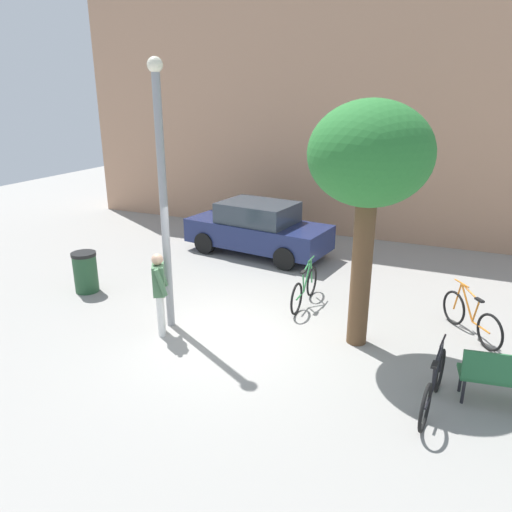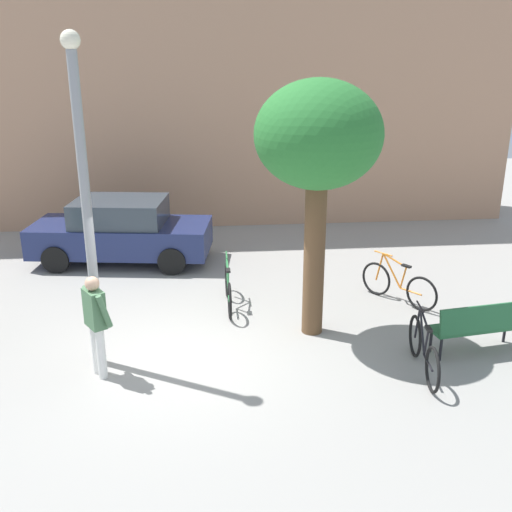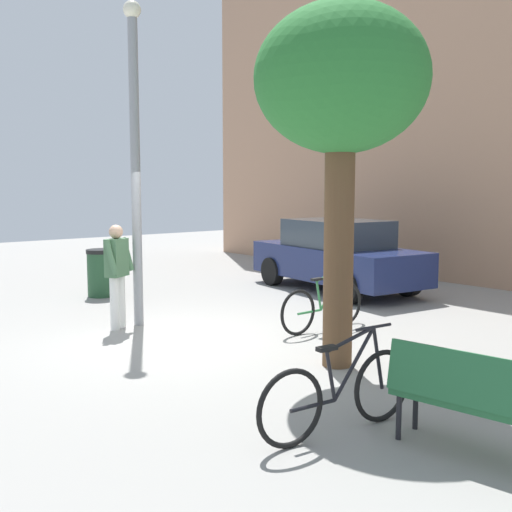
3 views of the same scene
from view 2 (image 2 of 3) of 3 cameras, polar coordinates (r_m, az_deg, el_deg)
ground_plane at (r=10.11m, az=-7.20°, el=-9.75°), size 36.00×36.00×0.00m
building_facade at (r=17.68m, az=-7.12°, el=17.63°), size 18.98×2.00×8.85m
lamppost at (r=9.22m, az=-16.16°, el=5.81°), size 0.28×0.28×5.15m
person_by_lamppost at (r=9.44m, az=-15.20°, el=-5.93°), size 0.51×0.62×1.67m
park_bench at (r=10.62m, az=20.72°, el=-6.16°), size 1.65×0.70×0.92m
plaza_tree at (r=9.93m, az=6.02°, el=11.01°), size 2.13×2.13×4.48m
bicycle_green at (r=11.80m, az=-2.71°, el=-3.15°), size 0.08×1.81×0.97m
bicycle_orange at (r=12.32m, az=13.54°, el=-2.71°), size 1.12×1.48×0.97m
bicycle_black at (r=9.84m, az=15.85°, el=-8.72°), size 0.25×1.80×0.97m
parked_car_navy at (r=14.54m, az=-12.87°, el=2.37°), size 4.40×2.27×1.55m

